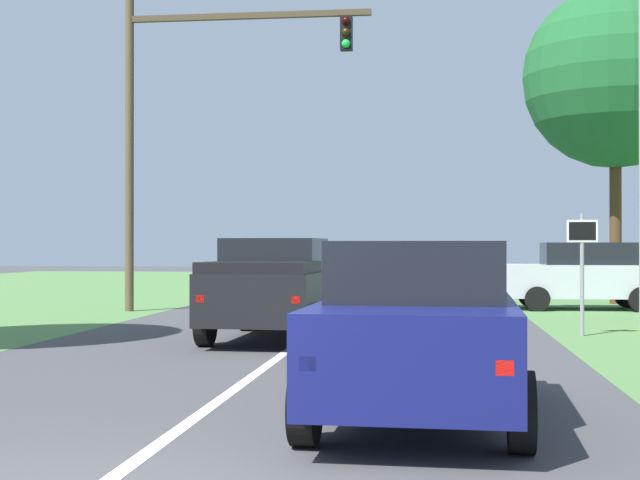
{
  "coord_description": "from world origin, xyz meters",
  "views": [
    {
      "loc": [
        2.47,
        -6.09,
        1.81
      ],
      "look_at": [
        0.02,
        13.73,
        1.92
      ],
      "focal_mm": 51.48,
      "sensor_mm": 36.0,
      "label": 1
    }
  ],
  "objects_px": {
    "crossing_suv_far": "(585,275)",
    "oak_tree_right": "(615,77)",
    "red_suv_near": "(420,325)",
    "traffic_light": "(186,107)",
    "pickup_truck_lead": "(276,287)",
    "keep_moving_sign": "(582,258)"
  },
  "relations": [
    {
      "from": "red_suv_near",
      "to": "pickup_truck_lead",
      "type": "xyz_separation_m",
      "value": [
        -2.85,
        7.8,
        0.02
      ]
    },
    {
      "from": "red_suv_near",
      "to": "oak_tree_right",
      "type": "distance_m",
      "value": 21.19
    },
    {
      "from": "traffic_light",
      "to": "red_suv_near",
      "type": "bearing_deg",
      "value": -65.97
    },
    {
      "from": "red_suv_near",
      "to": "keep_moving_sign",
      "type": "bearing_deg",
      "value": 71.35
    },
    {
      "from": "crossing_suv_far",
      "to": "traffic_light",
      "type": "bearing_deg",
      "value": -168.33
    },
    {
      "from": "red_suv_near",
      "to": "crossing_suv_far",
      "type": "bearing_deg",
      "value": 75.44
    },
    {
      "from": "traffic_light",
      "to": "oak_tree_right",
      "type": "relative_size",
      "value": 0.87
    },
    {
      "from": "pickup_truck_lead",
      "to": "keep_moving_sign",
      "type": "distance_m",
      "value": 6.1
    },
    {
      "from": "red_suv_near",
      "to": "traffic_light",
      "type": "distance_m",
      "value": 16.64
    },
    {
      "from": "crossing_suv_far",
      "to": "oak_tree_right",
      "type": "bearing_deg",
      "value": 63.21
    },
    {
      "from": "red_suv_near",
      "to": "oak_tree_right",
      "type": "bearing_deg",
      "value": 73.67
    },
    {
      "from": "crossing_suv_far",
      "to": "keep_moving_sign",
      "type": "bearing_deg",
      "value": -99.56
    },
    {
      "from": "pickup_truck_lead",
      "to": "oak_tree_right",
      "type": "height_order",
      "value": "oak_tree_right"
    },
    {
      "from": "traffic_light",
      "to": "crossing_suv_far",
      "type": "bearing_deg",
      "value": 11.67
    },
    {
      "from": "pickup_truck_lead",
      "to": "traffic_light",
      "type": "height_order",
      "value": "traffic_light"
    },
    {
      "from": "traffic_light",
      "to": "keep_moving_sign",
      "type": "distance_m",
      "value": 11.75
    },
    {
      "from": "keep_moving_sign",
      "to": "oak_tree_right",
      "type": "distance_m",
      "value": 12.01
    },
    {
      "from": "oak_tree_right",
      "to": "traffic_light",
      "type": "bearing_deg",
      "value": -158.21
    },
    {
      "from": "pickup_truck_lead",
      "to": "traffic_light",
      "type": "distance_m",
      "value": 8.98
    },
    {
      "from": "red_suv_near",
      "to": "traffic_light",
      "type": "relative_size",
      "value": 0.53
    },
    {
      "from": "keep_moving_sign",
      "to": "crossing_suv_far",
      "type": "distance_m",
      "value": 7.89
    },
    {
      "from": "oak_tree_right",
      "to": "crossing_suv_far",
      "type": "height_order",
      "value": "oak_tree_right"
    }
  ]
}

